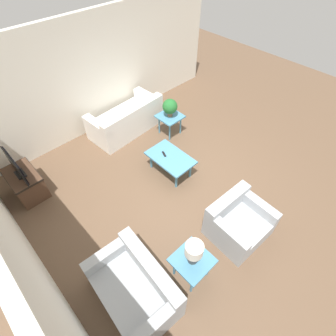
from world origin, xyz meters
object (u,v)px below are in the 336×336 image
at_px(loveseat, 135,288).
at_px(armchair, 238,223).
at_px(side_table_plant, 170,118).
at_px(tv_stand_chest, 26,183).
at_px(potted_plant, 170,107).
at_px(television, 15,166).
at_px(table_lamp, 194,252).
at_px(sofa, 127,120).
at_px(side_table_lamp, 192,262).
at_px(coffee_table, 170,159).

bearing_deg(loveseat, armchair, 83.46).
bearing_deg(side_table_plant, tv_stand_chest, 79.82).
xyz_separation_m(armchair, potted_plant, (2.88, -1.10, 0.49)).
height_order(television, table_lamp, television).
bearing_deg(side_table_plant, sofa, 40.32).
relative_size(sofa, side_table_lamp, 3.39).
bearing_deg(potted_plant, television, 79.84).
distance_m(loveseat, television, 3.17).
height_order(sofa, loveseat, sofa).
xyz_separation_m(tv_stand_chest, television, (-0.00, 0.00, 0.50)).
bearing_deg(tv_stand_chest, side_table_plant, -100.18).
relative_size(coffee_table, tv_stand_chest, 1.21).
distance_m(coffee_table, potted_plant, 1.41).
height_order(sofa, tv_stand_chest, sofa).
relative_size(tv_stand_chest, television, 1.02).
xyz_separation_m(sofa, television, (-0.22, 2.73, 0.48)).
relative_size(loveseat, potted_plant, 3.19).
height_order(armchair, table_lamp, table_lamp).
xyz_separation_m(loveseat, tv_stand_chest, (3.11, 0.32, 0.00)).
relative_size(sofa, television, 2.34).
bearing_deg(side_table_plant, potted_plant, 165.96).
xyz_separation_m(coffee_table, side_table_plant, (0.98, -0.93, 0.05)).
relative_size(television, potted_plant, 1.81).
xyz_separation_m(potted_plant, table_lamp, (-2.85, 2.27, 0.03)).
bearing_deg(sofa, potted_plant, 126.53).
height_order(armchair, television, television).
distance_m(tv_stand_chest, potted_plant, 3.53).
xyz_separation_m(coffee_table, tv_stand_chest, (1.60, 2.51, -0.11)).
distance_m(side_table_lamp, tv_stand_chest, 3.66).
relative_size(television, table_lamp, 1.80).
bearing_deg(side_table_plant, loveseat, 128.67).
bearing_deg(television, potted_plant, -100.16).
xyz_separation_m(loveseat, table_lamp, (-0.35, -0.84, 0.53)).
bearing_deg(potted_plant, sofa, 40.32).
distance_m(potted_plant, table_lamp, 3.64).
bearing_deg(sofa, armchair, 80.23).
distance_m(side_table_lamp, table_lamp, 0.36).
bearing_deg(side_table_plant, television, 79.84).
xyz_separation_m(sofa, armchair, (-3.72, 0.39, -0.01)).
bearing_deg(coffee_table, television, 57.56).
xyz_separation_m(coffee_table, side_table_lamp, (-1.87, 1.34, 0.05)).
relative_size(side_table_lamp, table_lamp, 1.24).
relative_size(armchair, coffee_table, 1.02).
bearing_deg(table_lamp, coffee_table, -35.73).
bearing_deg(television, sofa, -85.30).
relative_size(loveseat, coffee_table, 1.42).
relative_size(side_table_plant, side_table_lamp, 1.00).
distance_m(television, potted_plant, 3.49).
height_order(potted_plant, table_lamp, table_lamp).
distance_m(tv_stand_chest, television, 0.50).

